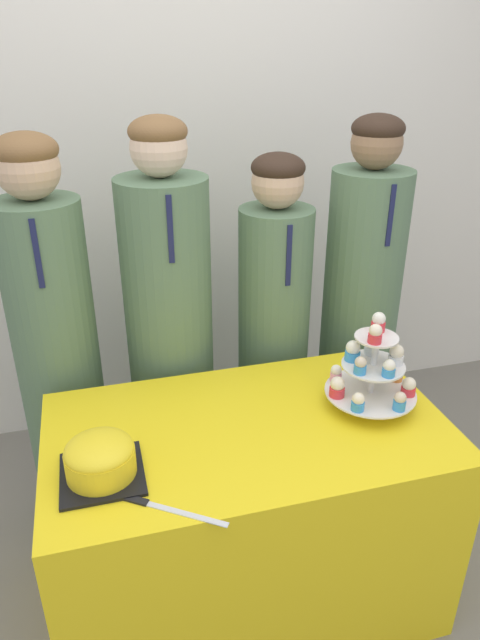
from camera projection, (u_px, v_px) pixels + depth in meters
wall_back at (172, 143)px, 2.48m from camera, size 9.00×0.06×2.70m
table at (247, 515)px, 1.87m from camera, size 1.20×0.68×0.71m
round_cake at (100, 458)px, 1.49m from camera, size 0.22×0.22×0.12m
cake_knife at (151, 505)px, 1.42m from camera, size 0.26×0.19×0.01m
cupcake_stand at (372, 369)px, 1.76m from camera, size 0.29×0.29×0.31m
student_0 at (58, 358)px, 2.05m from camera, size 0.29×0.30×1.51m
student_1 at (171, 343)px, 2.14m from camera, size 0.32×0.32×1.54m
student_2 at (273, 341)px, 2.26m from camera, size 0.28×0.28×1.41m
student_3 at (359, 320)px, 2.33m from camera, size 0.30×0.31×1.53m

